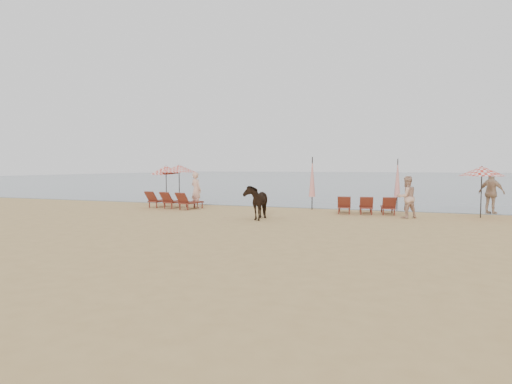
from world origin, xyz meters
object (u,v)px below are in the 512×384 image
(beachgoer_left, at_px, (196,190))
(beachgoer_right_b, at_px, (492,193))
(lounger_cluster_left, at_px, (173,200))
(beachgoer_right_a, at_px, (407,197))
(umbrella_open_right, at_px, (482,171))
(umbrella_closed_left, at_px, (312,177))
(lounger_cluster_right, at_px, (366,206))
(umbrella_open_left_a, at_px, (179,169))
(umbrella_open_left_b, at_px, (166,169))
(umbrella_closed_right, at_px, (397,178))
(cow, at_px, (257,202))

(beachgoer_left, bearing_deg, beachgoer_right_b, -147.08)
(lounger_cluster_left, xyz_separation_m, beachgoer_right_a, (11.28, -0.22, 0.47))
(umbrella_open_right, height_order, umbrella_closed_left, umbrella_closed_left)
(lounger_cluster_left, xyz_separation_m, beachgoer_right_b, (14.81, 2.59, 0.57))
(lounger_cluster_right, height_order, beachgoer_right_b, beachgoer_right_b)
(umbrella_open_left_a, distance_m, beachgoer_right_a, 12.33)
(beachgoer_right_a, bearing_deg, lounger_cluster_left, -34.28)
(umbrella_open_left_b, distance_m, beachgoer_right_b, 16.73)
(lounger_cluster_left, xyz_separation_m, umbrella_closed_left, (6.82, 1.86, 1.20))
(beachgoer_left, xyz_separation_m, beachgoer_right_b, (13.82, 1.93, 0.05))
(umbrella_closed_right, relative_size, beachgoer_left, 1.36)
(lounger_cluster_right, distance_m, beachgoer_right_b, 5.60)
(umbrella_open_right, height_order, umbrella_closed_right, umbrella_closed_right)
(umbrella_closed_left, relative_size, cow, 1.57)
(cow, bearing_deg, umbrella_closed_left, 66.72)
(umbrella_open_left_a, relative_size, umbrella_open_right, 1.04)
(lounger_cluster_left, distance_m, cow, 6.20)
(cow, bearing_deg, umbrella_closed_right, 42.35)
(umbrella_open_right, bearing_deg, beachgoer_left, 175.44)
(lounger_cluster_right, height_order, umbrella_closed_right, umbrella_closed_right)
(umbrella_closed_left, height_order, beachgoer_left, umbrella_closed_left)
(umbrella_open_left_a, relative_size, cow, 1.35)
(lounger_cluster_right, relative_size, beachgoer_right_b, 1.37)
(umbrella_closed_right, relative_size, beachgoer_right_b, 1.30)
(umbrella_closed_right, height_order, cow, umbrella_closed_right)
(cow, relative_size, beachgoer_left, 0.90)
(umbrella_open_left_a, distance_m, beachgoer_right_b, 15.65)
(umbrella_closed_left, height_order, umbrella_closed_right, umbrella_closed_left)
(lounger_cluster_left, bearing_deg, beachgoer_left, 43.38)
(umbrella_open_right, distance_m, beachgoer_right_a, 3.32)
(umbrella_open_left_b, xyz_separation_m, umbrella_closed_left, (8.71, -0.52, -0.36))
(lounger_cluster_right, distance_m, umbrella_open_left_b, 11.66)
(lounger_cluster_left, xyz_separation_m, umbrella_closed_right, (10.77, 3.56, 1.15))
(umbrella_open_right, bearing_deg, umbrella_closed_right, 136.87)
(umbrella_open_right, xyz_separation_m, beachgoer_right_b, (0.62, 1.62, -0.98))
(umbrella_closed_right, bearing_deg, lounger_cluster_left, -161.70)
(umbrella_open_left_a, distance_m, umbrella_closed_right, 11.68)
(lounger_cluster_left, bearing_deg, lounger_cluster_right, 14.62)
(beachgoer_right_a, bearing_deg, beachgoer_right_b, -174.72)
(umbrella_closed_right, distance_m, beachgoer_right_b, 4.20)
(umbrella_open_right, relative_size, beachgoer_left, 1.17)
(umbrella_open_left_a, height_order, umbrella_closed_left, umbrella_closed_left)
(umbrella_closed_left, height_order, cow, umbrella_closed_left)
(lounger_cluster_right, height_order, umbrella_open_right, umbrella_open_right)
(lounger_cluster_left, height_order, beachgoer_right_b, beachgoer_right_b)
(cow, distance_m, beachgoer_right_a, 6.23)
(lounger_cluster_left, bearing_deg, umbrella_closed_right, 28.31)
(beachgoer_left, xyz_separation_m, beachgoer_right_a, (10.29, -0.87, -0.05))
(umbrella_closed_right, bearing_deg, umbrella_closed_left, -156.64)
(umbrella_open_right, relative_size, beachgoer_right_a, 1.24)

